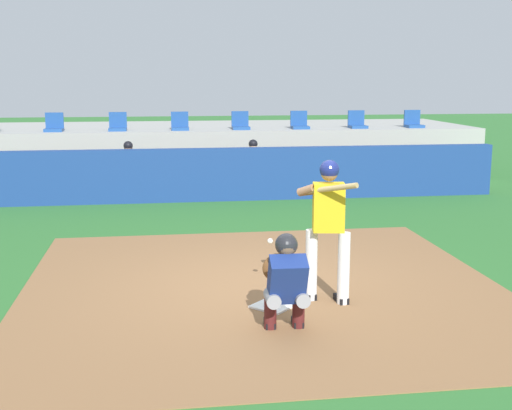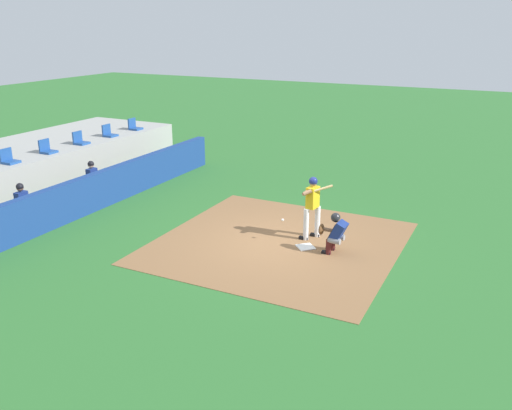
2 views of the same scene
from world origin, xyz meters
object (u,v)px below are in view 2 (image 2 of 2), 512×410
at_px(stadium_seat_7, 134,127).
at_px(stadium_seat_5, 80,141).
at_px(batter_at_plate, 312,204).
at_px(stadium_seat_3, 9,159).
at_px(catcher_crouched, 334,232).
at_px(stadium_seat_4, 47,149).
at_px(dugout_player_1, 95,179).
at_px(stadium_seat_6, 109,133).
at_px(dugout_player_0, 25,204).
at_px(home_plate, 305,247).

bearing_deg(stadium_seat_7, stadium_seat_5, 180.00).
distance_m(batter_at_plate, stadium_seat_3, 10.20).
distance_m(catcher_crouched, stadium_seat_4, 11.04).
height_order(dugout_player_1, stadium_seat_6, stadium_seat_6).
xyz_separation_m(dugout_player_1, stadium_seat_7, (4.79, 2.03, 0.86)).
height_order(stadium_seat_6, stadium_seat_7, same).
bearing_deg(batter_at_plate, stadium_seat_3, 98.48).
xyz_separation_m(catcher_crouched, dugout_player_0, (-2.10, 8.94, 0.07)).
bearing_deg(stadium_seat_4, stadium_seat_3, 180.00).
bearing_deg(catcher_crouched, stadium_seat_3, 94.23).
distance_m(home_plate, stadium_seat_3, 10.32).
distance_m(stadium_seat_4, stadium_seat_6, 3.25).
xyz_separation_m(batter_at_plate, dugout_player_0, (-2.79, 8.04, -0.36)).
bearing_deg(dugout_player_1, batter_at_plate, -91.44).
relative_size(stadium_seat_4, stadium_seat_6, 1.00).
bearing_deg(home_plate, stadium_seat_6, 68.24).
distance_m(dugout_player_0, stadium_seat_5, 5.04).
distance_m(home_plate, dugout_player_0, 8.43).
distance_m(home_plate, stadium_seat_4, 10.32).
bearing_deg(dugout_player_1, home_plate, -96.26).
relative_size(catcher_crouched, stadium_seat_5, 3.93).
bearing_deg(catcher_crouched, stadium_seat_4, 85.76).
xyz_separation_m(batter_at_plate, stadium_seat_3, (-1.50, 10.08, 0.50)).
height_order(dugout_player_1, stadium_seat_3, stadium_seat_3).
bearing_deg(dugout_player_0, stadium_seat_3, 57.76).
height_order(batter_at_plate, stadium_seat_5, stadium_seat_5).
relative_size(batter_at_plate, stadium_seat_4, 3.76).
xyz_separation_m(stadium_seat_3, stadium_seat_4, (1.62, 0.00, 0.00)).
height_order(dugout_player_0, stadium_seat_5, stadium_seat_5).
relative_size(home_plate, stadium_seat_6, 0.92).
bearing_deg(stadium_seat_5, dugout_player_0, -155.83).
height_order(stadium_seat_3, stadium_seat_6, same).
xyz_separation_m(dugout_player_0, dugout_player_1, (2.99, 0.00, 0.00)).
bearing_deg(stadium_seat_6, stadium_seat_7, 0.00).
distance_m(stadium_seat_3, stadium_seat_7, 6.50).
bearing_deg(stadium_seat_4, catcher_crouched, -94.24).
distance_m(dugout_player_0, stadium_seat_4, 3.65).
relative_size(catcher_crouched, dugout_player_1, 1.45).
bearing_deg(dugout_player_0, stadium_seat_7, 14.65).
height_order(dugout_player_0, stadium_seat_4, stadium_seat_4).
height_order(dugout_player_0, dugout_player_1, same).
distance_m(dugout_player_0, stadium_seat_3, 2.55).
bearing_deg(stadium_seat_5, stadium_seat_4, 180.00).
bearing_deg(batter_at_plate, stadium_seat_6, 71.50).
bearing_deg(dugout_player_1, stadium_seat_4, 92.26).
relative_size(stadium_seat_3, stadium_seat_7, 1.00).
bearing_deg(dugout_player_1, stadium_seat_5, 52.80).
distance_m(batter_at_plate, stadium_seat_6, 10.64).
xyz_separation_m(home_plate, catcher_crouched, (-0.00, -0.79, 0.58)).
height_order(batter_at_plate, stadium_seat_6, stadium_seat_6).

